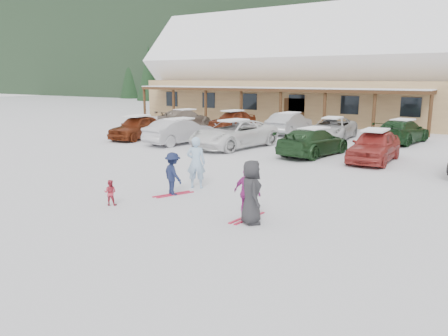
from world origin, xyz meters
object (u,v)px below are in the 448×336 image
Objects in this scene: parked_car_1 at (180,131)px; parked_car_9 at (289,123)px; day_lodge at (297,77)px; bystander_dark at (251,192)px; child_navy at (173,174)px; toddler_red at (110,193)px; parked_car_2 at (234,134)px; parked_car_4 at (374,146)px; parked_car_11 at (402,131)px; child_magenta at (247,193)px; parked_car_3 at (313,142)px; parked_car_7 at (185,118)px; parked_car_0 at (138,127)px; parked_car_10 at (332,128)px; parked_car_8 at (232,120)px; adult_skier at (196,163)px.

parked_car_1 is 1.01× the size of parked_car_9.
day_lodge is 31.01m from bystander_dark.
child_navy is 3.81m from bystander_dark.
child_navy is at bearing -141.77° from toddler_red.
day_lodge is 18.59m from parked_car_2.
bystander_dark is 0.38× the size of parked_car_1.
day_lodge is 21.60m from parked_car_4.
child_magenta is at bearing 96.90° from parked_car_11.
parked_car_1 reaches higher than parked_car_11.
parked_car_2 is at bearing 10.01° from parked_car_3.
parked_car_1 is 8.77m from parked_car_7.
day_lodge is 5.21× the size of parked_car_2.
parked_car_0 reaches higher than parked_car_10.
parked_car_10 is (3.52, 6.25, -0.08)m from parked_car_2.
toddler_red is 15.01m from parked_car_0.
bystander_dark reaches higher than parked_car_11.
parked_car_2 is at bearing -49.10° from parked_car_8.
child_navy is 0.34× the size of parked_car_8.
parked_car_8 reaches higher than toddler_red.
toddler_red is at bearing 21.44° from child_magenta.
child_navy is 0.30× the size of parked_car_3.
day_lodge is at bearing -51.52° from child_navy.
child_navy is at bearing 85.59° from parked_car_11.
parked_car_11 is at bearing 178.52° from parked_car_9.
parked_car_1 is 9.70m from parked_car_10.
child_magenta is 0.30× the size of parked_car_11.
child_magenta is (3.25, -2.01, -0.18)m from adult_skier.
parked_car_3 is (-2.55, 10.91, -0.18)m from bystander_dark.
child_magenta is (10.99, -28.39, -3.20)m from day_lodge.
parked_car_11 is (0.65, 17.48, -0.03)m from child_magenta.
adult_skier is 0.38× the size of parked_car_11.
child_navy is at bearing 59.46° from adult_skier.
toddler_red is at bearing 84.50° from parked_car_11.
parked_car_9 is (-6.83, 17.80, -0.00)m from child_magenta.
parked_car_2 is at bearing 90.10° from parked_car_9.
parked_car_1 is 0.93× the size of parked_car_11.
parked_car_8 is (-0.59, -10.47, -3.23)m from day_lodge.
child_magenta reaches higher than parked_car_7.
adult_skier is 14.76m from parked_car_10.
day_lodge is at bearing 118.75° from parked_car_10.
day_lodge reaches higher than parked_car_8.
bystander_dark reaches higher than parked_car_10.
child_navy is at bearing 133.90° from parked_car_7.
parked_car_11 is (3.98, 16.66, -0.02)m from child_navy.
child_navy is at bearing -74.47° from day_lodge.
parked_car_3 is 11.87m from parked_car_8.
adult_skier is 16.19m from parked_car_9.
parked_car_4 is at bearing 10.18° from parked_car_2.
parked_car_0 is at bearing 11.02° from parked_car_3.
parked_car_10 is (0.77, 17.94, 0.29)m from toddler_red.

